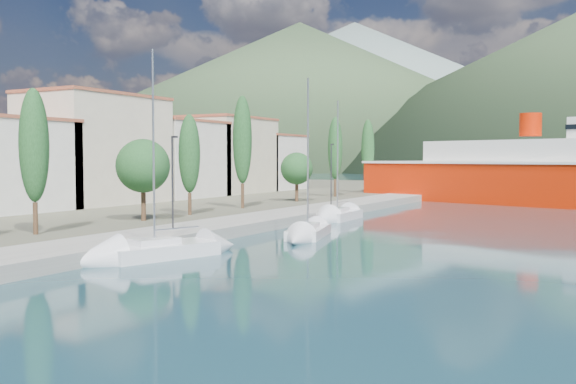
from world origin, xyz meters
The scene contains 9 objects.
ground centered at (0.00, 120.00, 0.00)m, with size 1400.00×1400.00×0.00m, color #1A3D47.
quay centered at (-9.00, 26.00, 0.40)m, with size 5.00×88.00×0.80m, color gray.
land_strip centered at (-47.00, 36.00, 0.35)m, with size 70.00×148.00×0.70m, color #565644.
town_buildings centered at (-32.00, 36.91, 5.57)m, with size 9.20×69.20×11.30m.
tree_row centered at (-15.30, 30.73, 5.74)m, with size 4.04×64.88×10.61m.
lamp_posts centered at (-9.00, 16.05, 4.08)m, with size 0.15×46.02×6.06m.
sailboat_near centered at (-5.91, 7.27, 0.33)m, with size 5.11×8.84×12.18m.
sailboat_mid centered at (-1.95, 19.64, 0.29)m, with size 4.19×8.39×11.68m.
sailboat_far centered at (-5.60, 31.94, 0.32)m, with size 2.80×7.84×11.37m.
Camera 1 is at (17.37, -17.83, 5.40)m, focal length 40.00 mm.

